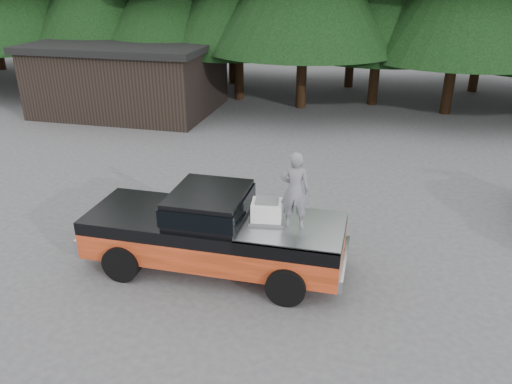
% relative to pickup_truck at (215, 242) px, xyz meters
% --- Properties ---
extents(ground, '(120.00, 120.00, 0.00)m').
position_rel_pickup_truck_xyz_m(ground, '(0.55, 0.76, -0.67)').
color(ground, '#454547').
rests_on(ground, ground).
extents(pickup_truck, '(6.00, 2.04, 1.33)m').
position_rel_pickup_truck_xyz_m(pickup_truck, '(0.00, 0.00, 0.00)').
color(pickup_truck, '#E54B22').
rests_on(pickup_truck, ground).
extents(truck_cab, '(1.66, 1.90, 0.59)m').
position_rel_pickup_truck_xyz_m(truck_cab, '(-0.10, 0.00, 0.96)').
color(truck_cab, black).
rests_on(truck_cab, pickup_truck).
extents(air_compressor, '(0.72, 0.62, 0.45)m').
position_rel_pickup_truck_xyz_m(air_compressor, '(1.20, 0.05, 0.89)').
color(air_compressor, silver).
rests_on(air_compressor, pickup_truck).
extents(man_on_bed, '(0.64, 0.44, 1.68)m').
position_rel_pickup_truck_xyz_m(man_on_bed, '(1.82, -0.04, 1.51)').
color(man_on_bed, slate).
rests_on(man_on_bed, pickup_truck).
extents(utility_building, '(8.40, 6.40, 3.30)m').
position_rel_pickup_truck_xyz_m(utility_building, '(-8.45, 12.76, 1.00)').
color(utility_building, black).
rests_on(utility_building, ground).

